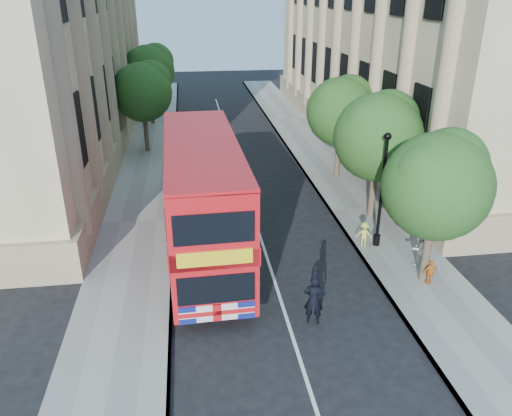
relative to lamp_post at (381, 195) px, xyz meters
name	(u,v)px	position (x,y,z in m)	size (l,w,h in m)	color
ground	(294,343)	(-5.00, -6.00, -2.51)	(120.00, 120.00, 0.00)	black
pavement_right	(362,209)	(0.75, 4.00, -2.45)	(3.50, 80.00, 0.12)	gray
pavement_left	(139,222)	(-10.75, 4.00, -2.45)	(3.50, 80.00, 0.12)	gray
building_right	(416,14)	(8.80, 18.00, 6.49)	(12.00, 38.00, 18.00)	tan
building_left	(17,16)	(-18.80, 18.00, 6.49)	(12.00, 38.00, 18.00)	tan
tree_right_near	(438,181)	(0.84, -2.97, 1.74)	(4.00, 4.00, 6.08)	#473828
tree_right_mid	(379,132)	(0.84, 3.03, 1.93)	(4.20, 4.20, 6.37)	#473828
tree_right_far	(341,108)	(0.84, 9.03, 1.80)	(4.00, 4.00, 6.15)	#473828
tree_left_far	(143,89)	(-10.96, 16.03, 1.93)	(4.00, 4.00, 6.30)	#473828
tree_left_back	(149,68)	(-10.96, 24.03, 2.20)	(4.20, 4.20, 6.65)	#473828
lamp_post	(381,195)	(0.00, 0.00, 0.00)	(0.32, 0.32, 5.16)	black
double_decker_bus	(203,197)	(-7.60, 0.24, 0.27)	(3.18, 10.95, 5.03)	red
box_van	(195,177)	(-7.83, 6.69, -1.18)	(2.30, 4.88, 2.71)	black
police_constable	(314,300)	(-4.16, -5.00, -1.59)	(0.67, 0.44, 1.84)	black
woman_pedestrian	(419,248)	(1.07, -1.85, -1.66)	(0.71, 0.55, 1.46)	white
child_a	(430,272)	(0.88, -3.38, -1.88)	(0.60, 0.25, 1.02)	orange
child_b	(364,234)	(-0.60, 0.01, -1.82)	(0.73, 0.42, 1.13)	#D0D047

